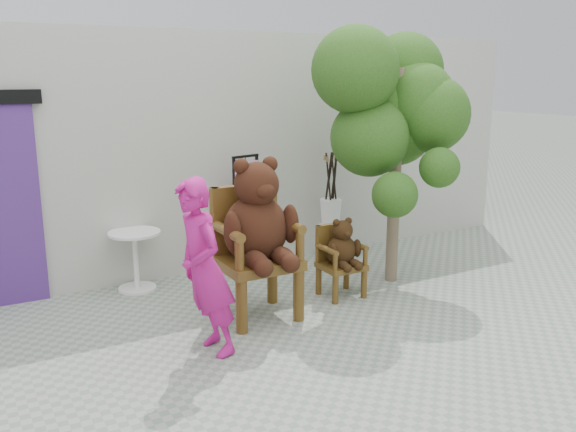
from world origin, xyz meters
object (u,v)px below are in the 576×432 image
object	(u,v)px
cafe_table	(135,254)
stool_bucket	(331,212)
chair_small	(341,251)
tree	(395,106)
display_stand	(247,229)
chair_big	(256,229)
person	(205,269)

from	to	relation	value
cafe_table	stool_bucket	distance (m)	2.72
chair_small	tree	xyz separation A→B (m)	(0.90, 0.25, 1.58)
display_stand	tree	bearing A→B (deg)	-47.28
display_stand	tree	size ratio (longest dim) A/B	0.50
chair_big	stool_bucket	world-z (taller)	chair_big
chair_big	person	world-z (taller)	chair_big
person	stool_bucket	size ratio (longest dim) A/B	1.12
tree	chair_small	bearing A→B (deg)	-164.23
chair_small	stool_bucket	distance (m)	1.53
stool_bucket	display_stand	bearing A→B (deg)	-175.97
person	display_stand	size ratio (longest dim) A/B	1.07
chair_small	person	distance (m)	2.03
chair_big	cafe_table	distance (m)	1.74
chair_small	display_stand	distance (m)	1.38
chair_small	display_stand	world-z (taller)	display_stand
person	stool_bucket	bearing A→B (deg)	121.62
person	cafe_table	distance (m)	2.03
chair_big	stool_bucket	distance (m)	2.33
display_stand	cafe_table	bearing A→B (deg)	162.70
person	cafe_table	xyz separation A→B (m)	(-0.08, 1.99, -0.37)
stool_bucket	tree	world-z (taller)	tree
chair_small	display_stand	xyz separation A→B (m)	(-0.59, 1.25, 0.06)
person	tree	world-z (taller)	tree
person	chair_big	bearing A→B (deg)	120.49
display_stand	stool_bucket	xyz separation A→B (m)	(1.32, 0.09, 0.06)
person	cafe_table	bearing A→B (deg)	176.74
person	chair_small	bearing A→B (deg)	103.54
cafe_table	tree	bearing A→B (deg)	-20.65
person	display_stand	world-z (taller)	person
stool_bucket	tree	xyz separation A→B (m)	(0.17, -1.08, 1.47)
chair_big	chair_small	distance (m)	1.18
chair_big	display_stand	bearing A→B (deg)	68.74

